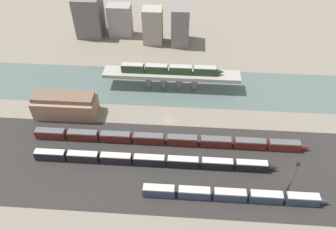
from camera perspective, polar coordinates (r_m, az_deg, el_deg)
ground_plane at (r=139.51m, az=0.01°, el=-0.88°), size 400.00×400.00×0.00m
railbed_yard at (r=123.46m, az=-0.75°, el=-8.63°), size 280.00×42.00×0.01m
river_water at (r=156.97m, az=0.59°, el=5.02°), size 320.00×28.82×0.01m
bridge at (r=152.98m, az=0.60°, el=6.96°), size 63.24×8.03×8.24m
train_on_bridge at (r=150.91m, az=0.61°, el=8.04°), size 47.22×3.14×3.88m
train_yard_near at (r=115.55m, az=11.35°, el=-13.46°), size 62.91×3.04×4.17m
train_yard_mid at (r=122.36m, az=-2.67°, el=-7.84°), size 90.63×2.88×4.08m
train_yard_far at (r=129.01m, az=0.20°, el=-4.24°), size 108.59×3.19×4.12m
warehouse_building at (r=146.09m, az=-17.45°, el=1.75°), size 26.18×10.80×10.37m
signal_tower at (r=117.57m, az=20.84°, el=-10.09°), size 1.00×0.80×15.89m
city_block_far_left at (r=198.98m, az=-13.56°, el=16.53°), size 14.44×14.55×22.63m
city_block_left at (r=195.87m, az=-8.36°, el=16.08°), size 13.17×8.30×18.14m
city_block_center at (r=186.31m, az=-2.67°, el=15.33°), size 10.61×9.01×20.09m
city_block_right at (r=185.82m, az=2.19°, el=15.51°), size 9.55×14.25×21.49m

